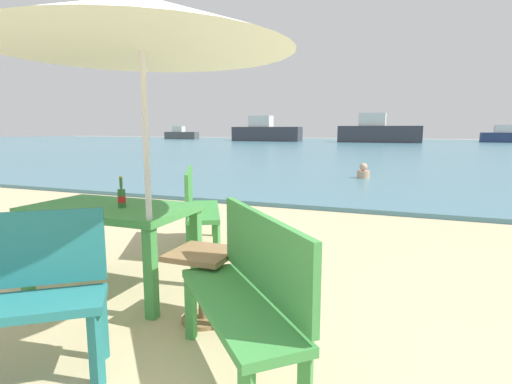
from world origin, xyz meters
TOP-DOWN VIEW (x-y plane):
  - ground_plane at (0.00, 0.00)m, footprint 120.00×120.00m
  - sea_water at (0.00, 30.00)m, footprint 120.00×50.00m
  - picnic_table_green at (-1.07, 0.88)m, footprint 1.40×0.80m
  - beer_bottle_amber at (-0.92, 0.86)m, footprint 0.07×0.07m
  - patio_umbrella at (-0.42, 0.54)m, footprint 2.10×2.10m
  - side_table_wood at (-0.04, 0.64)m, footprint 0.44×0.44m
  - bench_green_left at (0.52, 0.13)m, footprint 1.08×1.13m
  - bench_green_right at (-0.99, 2.26)m, footprint 0.88×1.23m
  - swimmer_person at (0.12, 9.47)m, footprint 0.34×0.34m
  - boat_ferry at (-26.99, 44.41)m, footprint 4.51×1.23m
  - boat_fishing_trawler at (-1.87, 39.88)m, footprint 7.86×2.14m
  - boat_barge at (-13.61, 39.91)m, footprint 7.47×2.04m
  - boat_sailboat at (9.89, 44.21)m, footprint 4.67×1.27m

SIDE VIEW (x-z plane):
  - ground_plane at x=0.00m, z-range 0.00..0.00m
  - sea_water at x=0.00m, z-range 0.00..0.08m
  - swimmer_person at x=0.12m, z-range 0.03..0.44m
  - side_table_wood at x=-0.04m, z-range 0.08..0.62m
  - bench_green_left at x=0.52m, z-range 0.07..1.02m
  - bench_green_right at x=-0.99m, z-range 0.07..1.02m
  - picnic_table_green at x=-1.07m, z-range 0.27..1.03m
  - boat_ferry at x=-26.99m, z-range -0.15..1.49m
  - boat_sailboat at x=9.89m, z-range -0.16..1.54m
  - beer_bottle_amber at x=-0.92m, z-range 0.72..0.99m
  - boat_barge at x=-13.61m, z-range -0.30..2.42m
  - boat_fishing_trawler at x=-1.87m, z-range -0.32..2.54m
  - patio_umbrella at x=-0.42m, z-range 0.97..3.27m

